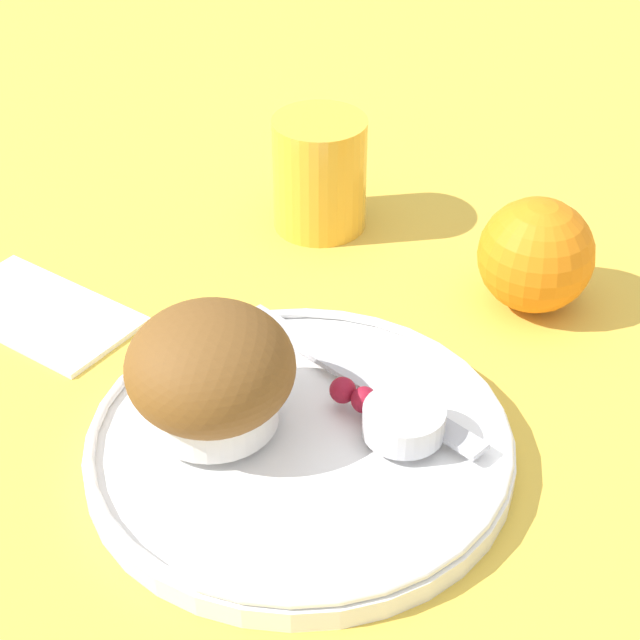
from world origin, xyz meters
TOP-DOWN VIEW (x-y plane):
  - ground_plane at (0.00, 0.00)m, footprint 3.00×3.00m
  - plate at (0.01, -0.03)m, footprint 0.25×0.25m
  - muffin at (-0.03, -0.05)m, footprint 0.10×0.10m
  - cream_ramekin at (0.06, 0.01)m, footprint 0.05×0.05m
  - berry_pair at (0.03, 0.01)m, footprint 0.03×0.02m
  - butter_knife at (0.02, 0.03)m, footprint 0.19×0.05m
  - orange_fruit at (0.06, 0.19)m, footprint 0.08×0.08m
  - juice_glass at (-0.13, 0.19)m, footprint 0.07×0.07m
  - folded_napkin at (-0.21, -0.01)m, footprint 0.14×0.07m

SIDE VIEW (x-z plane):
  - ground_plane at x=0.00m, z-range 0.00..0.00m
  - folded_napkin at x=-0.21m, z-range 0.00..0.01m
  - plate at x=0.01m, z-range 0.00..0.02m
  - butter_knife at x=0.02m, z-range 0.02..0.02m
  - berry_pair at x=0.03m, z-range 0.02..0.04m
  - cream_ramekin at x=0.06m, z-range 0.02..0.04m
  - orange_fruit at x=0.06m, z-range 0.00..0.08m
  - juice_glass at x=-0.13m, z-range 0.00..0.09m
  - muffin at x=-0.03m, z-range 0.02..0.09m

